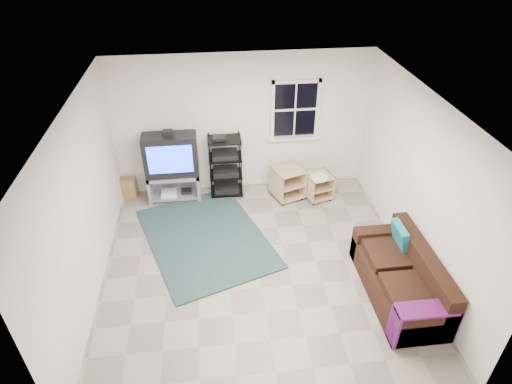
{
  "coord_description": "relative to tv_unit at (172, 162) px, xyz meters",
  "views": [
    {
      "loc": [
        -0.59,
        -4.75,
        4.58
      ],
      "look_at": [
        0.02,
        0.4,
        1.1
      ],
      "focal_mm": 30.0,
      "sensor_mm": 36.0,
      "label": 1
    }
  ],
  "objects": [
    {
      "name": "shag_rug",
      "position": [
        0.54,
        -1.28,
        -0.75
      ],
      "size": [
        2.46,
        2.87,
        0.03
      ],
      "primitive_type": "cube",
      "rotation": [
        0.0,
        0.0,
        0.33
      ],
      "color": "#302115",
      "rests_on": "ground"
    },
    {
      "name": "av_rack",
      "position": [
        0.96,
        0.02,
        -0.24
      ],
      "size": [
        0.59,
        0.43,
        1.19
      ],
      "color": "black",
      "rests_on": "ground"
    },
    {
      "name": "side_table_right",
      "position": [
        2.64,
        -0.31,
        -0.47
      ],
      "size": [
        0.55,
        0.55,
        0.52
      ],
      "rotation": [
        0.0,
        0.0,
        0.26
      ],
      "color": "tan",
      "rests_on": "ground"
    },
    {
      "name": "room",
      "position": [
        2.26,
        0.23,
        0.72
      ],
      "size": [
        4.6,
        4.62,
        4.6
      ],
      "color": "gray",
      "rests_on": "ground"
    },
    {
      "name": "side_table_left",
      "position": [
        2.07,
        -0.2,
        -0.44
      ],
      "size": [
        0.66,
        0.66,
        0.61
      ],
      "rotation": [
        0.0,
        0.0,
        0.34
      ],
      "color": "tan",
      "rests_on": "ground"
    },
    {
      "name": "sofa",
      "position": [
        3.22,
        -2.82,
        -0.47
      ],
      "size": [
        0.8,
        1.8,
        0.82
      ],
      "color": "black",
      "rests_on": "ground"
    },
    {
      "name": "tv_unit",
      "position": [
        0.0,
        0.0,
        0.0
      ],
      "size": [
        0.94,
        0.47,
        1.39
      ],
      "color": "#A0A1A8",
      "rests_on": "ground"
    },
    {
      "name": "paper_bag",
      "position": [
        -0.86,
        0.12,
        -0.57
      ],
      "size": [
        0.29,
        0.21,
        0.39
      ],
      "primitive_type": "cube",
      "rotation": [
        0.0,
        0.0,
        -0.12
      ],
      "color": "#A07148",
      "rests_on": "ground"
    }
  ]
}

